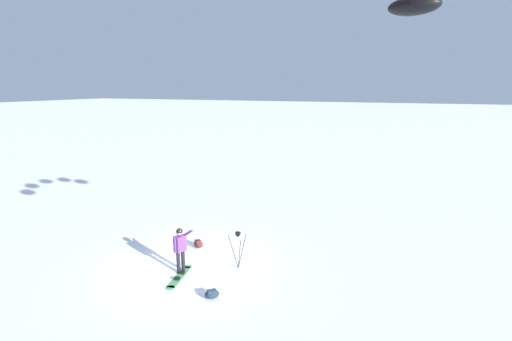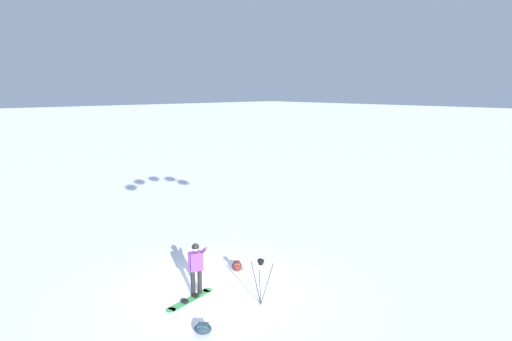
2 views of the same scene
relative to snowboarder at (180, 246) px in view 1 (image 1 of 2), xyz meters
name	(u,v)px [view 1 (image 1 of 2)]	position (x,y,z in m)	size (l,w,h in m)	color
ground_plane	(192,265)	(0.62, -0.06, -1.03)	(300.00, 300.00, 0.00)	white
snowboarder	(180,246)	(0.00, 0.00, 0.00)	(0.46, 0.73, 1.71)	black
snowboard	(180,276)	(-0.35, -0.16, -1.00)	(1.82, 0.56, 0.10)	#3F994C
gear_bag_large	(198,243)	(2.09, 0.53, -0.86)	(0.59, 0.62, 0.31)	#4C1E19
camera_tripod	(238,243)	(1.05, -1.81, -0.01)	(0.64, 0.64, 1.43)	#262628
gear_bag_small	(212,294)	(-1.11, -1.88, -0.88)	(0.57, 0.58, 0.27)	#192833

